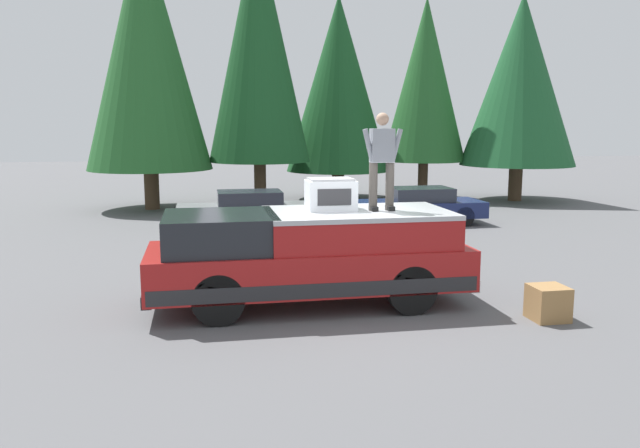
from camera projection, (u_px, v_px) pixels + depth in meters
name	position (u px, v px, depth m)	size (l,w,h in m)	color
ground_plane	(346.00, 305.00, 11.19)	(90.00, 90.00, 0.00)	#565659
pickup_truck	(309.00, 256.00, 11.06)	(2.01, 5.54, 1.65)	maroon
compressor_unit	(331.00, 194.00, 11.16)	(0.65, 0.84, 0.56)	silver
person_on_truck_bed	(382.00, 159.00, 10.99)	(0.29, 0.72, 1.69)	#423D38
parked_car_navy	(418.00, 206.00, 19.99)	(1.64, 4.10, 1.16)	navy
parked_car_grey	(247.00, 210.00, 18.98)	(1.64, 4.10, 1.16)	gray
wooden_crate	(548.00, 303.00, 10.29)	(0.56, 0.56, 0.56)	olive
conifer_far_left	(520.00, 81.00, 25.44)	(4.58, 4.58, 8.25)	#4C3826
conifer_left	(425.00, 80.00, 26.13)	(3.44, 3.44, 8.24)	#4C3826
conifer_center_left	(338.00, 84.00, 26.17)	(4.32, 4.32, 8.33)	#4C3826
conifer_center_right	(258.00, 44.00, 23.61)	(3.84, 3.84, 10.46)	#4C3826
conifer_right	(146.00, 48.00, 22.68)	(4.50, 4.50, 10.15)	#4C3826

